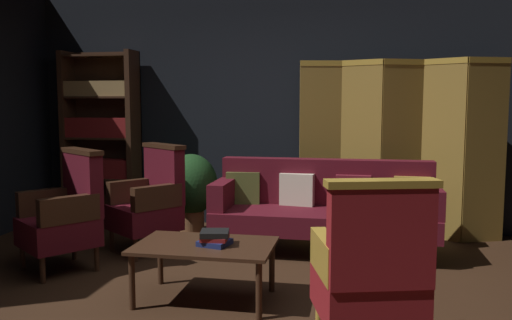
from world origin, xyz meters
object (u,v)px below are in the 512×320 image
Objects in this scene: velvet_couch at (324,205)px; potted_plant at (191,187)px; armchair_wing_left at (65,214)px; coffee_table at (205,250)px; bookshelf at (101,135)px; book_navy_cloth at (215,243)px; folding_screen at (401,146)px; armchair_gilt_accent at (371,272)px; book_red_leather at (215,238)px; book_black_cloth at (215,233)px; armchair_wing_right at (150,201)px.

velvet_couch is 1.56m from potted_plant.
armchair_wing_left is (-2.16, -1.01, 0.03)m from velvet_couch.
velvet_couch is 2.12× the size of coffee_table.
bookshelf is at bearing 107.23° from armchair_wing_left.
bookshelf reaches higher than book_navy_cloth.
bookshelf is at bearing 166.52° from potted_plant.
armchair_wing_left is at bearing -149.65° from folding_screen.
coffee_table is (1.93, -2.23, -0.69)m from bookshelf.
folding_screen reaches higher than book_navy_cloth.
armchair_gilt_accent is 1.25m from book_red_leather.
armchair_wing_left reaches higher than velvet_couch.
armchair_gilt_accent reaches higher than potted_plant.
armchair_wing_left is 1.55m from book_red_leather.
bookshelf is 3.07m from book_black_cloth.
armchair_wing_left is at bearing 161.38° from book_navy_cloth.
coffee_table is at bearing -49.07° from bookshelf.
armchair_wing_right is (-2.06, 1.82, 0.00)m from armchair_gilt_accent.
velvet_couch is at bearing 65.46° from book_black_cloth.
velvet_couch is 2.04× the size of armchair_wing_left.
folding_screen is 3.46m from bookshelf.
armchair_gilt_accent is at bearing -79.62° from velvet_couch.
armchair_wing_right is at bearing -157.11° from folding_screen.
book_red_leather is at bearing -123.33° from folding_screen.
book_black_cloth is at bearing 149.54° from armchair_gilt_accent.
folding_screen is 2.14× the size of coffee_table.
coffee_table is (-1.53, -2.19, -0.61)m from folding_screen.
potted_plant reaches higher than book_black_cloth.
armchair_gilt_accent is (3.09, -2.88, -0.57)m from bookshelf.
book_black_cloth is (0.00, 0.00, 0.07)m from book_navy_cloth.
coffee_table is 1.34m from armchair_gilt_accent.
book_red_leather is (-0.69, -1.51, 0.02)m from velvet_couch.
armchair_gilt_accent is at bearing -97.37° from folding_screen.
folding_screen is 10.56× the size of book_navy_cloth.
book_navy_cloth reaches higher than coffee_table.
armchair_wing_left is 5.22× the size of book_black_cloth.
potted_plant is at bearing 112.41° from book_red_leather.
potted_plant is at bearing 110.56° from coffee_table.
armchair_gilt_accent is 1.18× the size of potted_plant.
book_black_cloth is (-0.69, -1.51, 0.05)m from velvet_couch.
bookshelf is 2.86m from velvet_couch.
book_navy_cloth is (2.01, -2.24, -0.62)m from bookshelf.
potted_plant is at bearing 65.64° from armchair_wing_left.
velvet_couch is 2.41× the size of potted_plant.
coffee_table is at bearing -18.98° from armchair_wing_left.
armchair_wing_right is at bearing -102.18° from potted_plant.
bookshelf is at bearing 164.73° from velvet_couch.
potted_plant is at bearing 112.41° from book_black_cloth.
armchair_gilt_accent is 1.00× the size of armchair_wing_left.
velvet_couch is 10.44× the size of book_navy_cloth.
folding_screen is 2.68m from armchair_wing_right.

